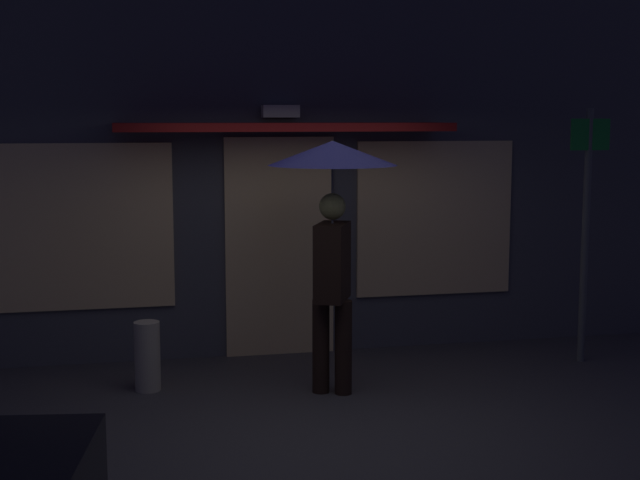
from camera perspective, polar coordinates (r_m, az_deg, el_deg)
name	(u,v)px	position (r m, az deg, el deg)	size (l,w,h in m)	color
ground_plane	(328,424)	(7.25, 0.48, -11.51)	(18.00, 18.00, 0.00)	#423F44
building_facade	(276,154)	(9.14, -2.77, 5.46)	(8.91, 1.00, 4.09)	#4C4C56
person_with_umbrella	(332,196)	(7.67, 0.78, 2.76)	(1.10, 1.10, 2.20)	black
street_sign_post	(586,220)	(9.11, 16.44, 1.21)	(0.40, 0.07, 2.48)	#595B60
sidewalk_bollard	(147,356)	(8.14, -10.84, -7.22)	(0.23, 0.23, 0.62)	#B2A899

